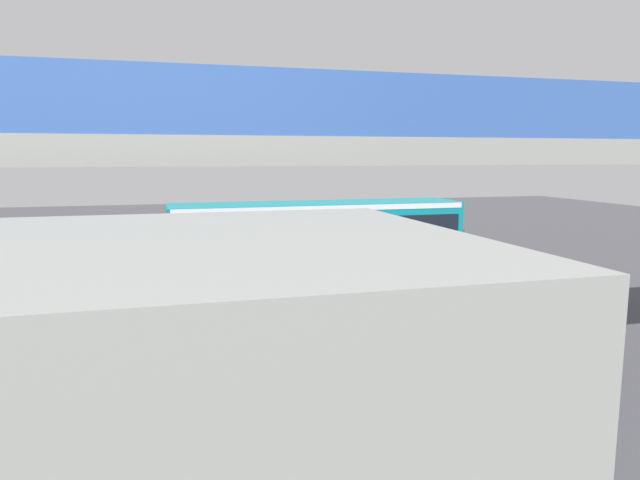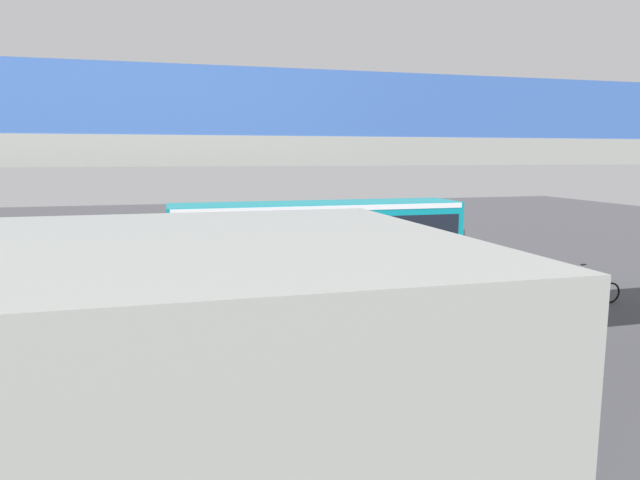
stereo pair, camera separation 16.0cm
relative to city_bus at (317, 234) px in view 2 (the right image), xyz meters
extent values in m
plane|color=#424247|center=(0.04, 0.30, -1.88)|extent=(80.00, 80.00, 0.00)
cube|color=#0C8493|center=(-0.01, 0.00, -0.17)|extent=(11.50, 2.55, 2.86)
cube|color=black|center=(-0.01, 0.00, 0.35)|extent=(11.04, 2.59, 0.90)
cube|color=white|center=(-0.01, 0.00, 1.15)|extent=(11.27, 2.58, 0.20)
cube|color=black|center=(5.76, 0.00, 0.18)|extent=(0.04, 2.24, 1.20)
cylinder|color=black|center=(3.67, 1.27, -1.36)|extent=(1.04, 0.30, 1.04)
cylinder|color=black|center=(3.67, -1.27, -1.36)|extent=(1.04, 0.30, 1.04)
cylinder|color=black|center=(-3.69, 1.27, -1.36)|extent=(1.04, 0.30, 1.04)
cylinder|color=black|center=(-3.69, -1.27, -1.36)|extent=(1.04, 0.30, 1.04)
cube|color=#B7BCC6|center=(10.17, 4.29, -0.77)|extent=(4.80, 1.95, 1.86)
cube|color=black|center=(10.17, 4.29, -0.41)|extent=(4.42, 1.98, 0.56)
cylinder|color=black|center=(8.59, 5.27, -1.54)|extent=(0.68, 0.22, 0.68)
cylinder|color=black|center=(8.59, 3.32, -1.54)|extent=(0.68, 0.22, 0.68)
torus|color=black|center=(-8.57, 4.01, -1.52)|extent=(0.72, 0.06, 0.72)
torus|color=black|center=(-9.62, 4.01, -1.52)|extent=(0.72, 0.06, 0.72)
cube|color=orange|center=(-9.09, 4.01, -1.34)|extent=(0.89, 0.04, 0.04)
cylinder|color=orange|center=(-9.28, 4.01, -1.14)|extent=(0.03, 0.03, 0.40)
cube|color=black|center=(-9.28, 4.01, -0.94)|extent=(0.20, 0.08, 0.04)
cylinder|color=orange|center=(-8.69, 4.01, -0.97)|extent=(0.02, 0.44, 0.02)
torus|color=black|center=(-7.70, 6.02, -1.52)|extent=(0.72, 0.06, 0.72)
torus|color=black|center=(-8.75, 6.02, -1.52)|extent=(0.72, 0.06, 0.72)
cube|color=blue|center=(-8.22, 6.02, -1.34)|extent=(0.89, 0.04, 0.04)
cylinder|color=blue|center=(-8.41, 6.02, -1.14)|extent=(0.03, 0.03, 0.40)
cube|color=black|center=(-8.41, 6.02, -0.94)|extent=(0.20, 0.08, 0.04)
cylinder|color=blue|center=(-7.82, 6.02, -0.97)|extent=(0.02, 0.44, 0.02)
torus|color=black|center=(-6.70, 3.00, -1.52)|extent=(0.72, 0.06, 0.72)
torus|color=black|center=(-7.75, 3.00, -1.52)|extent=(0.72, 0.06, 0.72)
cube|color=green|center=(-7.22, 3.00, -1.34)|extent=(0.89, 0.04, 0.04)
cylinder|color=green|center=(-7.41, 3.00, -1.14)|extent=(0.03, 0.03, 0.40)
cube|color=black|center=(-7.41, 3.00, -0.94)|extent=(0.20, 0.08, 0.04)
cylinder|color=green|center=(-6.82, 3.00, -0.97)|extent=(0.02, 0.44, 0.02)
cylinder|color=#2D2D38|center=(-7.63, -2.26, -1.46)|extent=(0.32, 0.32, 0.85)
cylinder|color=#3F3F47|center=(-7.63, -2.26, -0.68)|extent=(0.38, 0.38, 0.70)
sphere|color=tan|center=(-7.63, -2.26, -0.20)|extent=(0.22, 0.22, 0.22)
cube|color=silver|center=(-7.96, -2.29, -1.88)|extent=(2.00, 0.20, 0.01)
cube|color=silver|center=(-3.96, -2.29, -1.88)|extent=(2.00, 0.20, 0.01)
cube|color=silver|center=(0.04, -2.29, -1.88)|extent=(2.00, 0.20, 0.01)
cube|color=silver|center=(4.04, -2.29, -1.88)|extent=(2.00, 0.20, 0.01)
cube|color=silver|center=(8.04, -2.29, -1.88)|extent=(2.00, 0.20, 0.01)
cube|color=gray|center=(0.04, 10.91, 3.17)|extent=(31.69, 2.60, 0.50)
cube|color=#3359A5|center=(0.04, 9.66, 3.97)|extent=(31.69, 0.08, 1.10)
cube|color=#3359A5|center=(0.04, 12.16, 3.97)|extent=(31.69, 0.08, 1.10)
cube|color=#192333|center=(7.44, 13.59, 0.01)|extent=(7.65, 0.04, 2.94)
camera|label=1|loc=(5.92, 21.62, 3.10)|focal=32.00mm
camera|label=2|loc=(5.76, 21.66, 3.10)|focal=32.00mm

